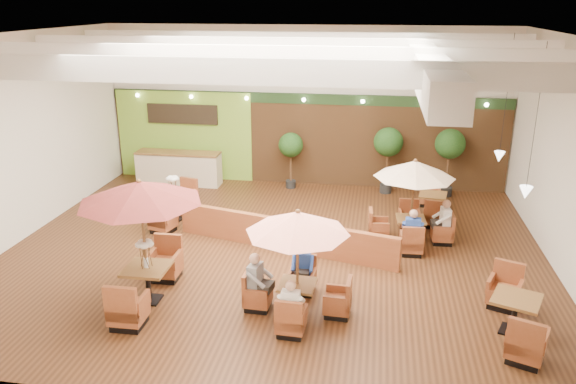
% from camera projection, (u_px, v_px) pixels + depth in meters
% --- Properties ---
extents(room, '(14.04, 14.00, 5.52)m').
position_uv_depth(room, '(290.00, 107.00, 14.71)').
color(room, '#381E0F').
rests_on(room, ground).
extents(service_counter, '(3.00, 0.75, 1.18)m').
position_uv_depth(service_counter, '(179.00, 168.00, 20.03)').
color(service_counter, beige).
rests_on(service_counter, ground).
extents(booth_divider, '(6.07, 1.77, 0.86)m').
position_uv_depth(booth_divider, '(283.00, 234.00, 14.76)').
color(booth_divider, brown).
rests_on(booth_divider, ground).
extents(table_0, '(2.61, 2.75, 2.82)m').
position_uv_depth(table_0, '(141.00, 210.00, 11.68)').
color(table_0, brown).
rests_on(table_0, ground).
extents(table_1, '(2.28, 2.28, 2.33)m').
position_uv_depth(table_1, '(298.00, 242.00, 11.40)').
color(table_1, brown).
rests_on(table_1, ground).
extents(table_2, '(2.29, 2.29, 2.34)m').
position_uv_depth(table_2, '(414.00, 185.00, 14.90)').
color(table_2, brown).
rests_on(table_2, ground).
extents(table_3, '(1.05, 2.67, 1.53)m').
position_uv_depth(table_3, '(174.00, 204.00, 16.75)').
color(table_3, brown).
rests_on(table_3, ground).
extents(table_4, '(1.14, 2.78, 0.98)m').
position_uv_depth(table_4, '(514.00, 315.00, 11.09)').
color(table_4, brown).
rests_on(table_4, ground).
extents(table_5, '(0.91, 2.44, 0.89)m').
position_uv_depth(table_5, '(432.00, 205.00, 17.12)').
color(table_5, brown).
rests_on(table_5, ground).
extents(topiary_0, '(0.85, 0.85, 1.97)m').
position_uv_depth(topiary_0, '(291.00, 147.00, 19.32)').
color(topiary_0, black).
rests_on(topiary_0, ground).
extents(topiary_1, '(0.98, 0.98, 2.27)m').
position_uv_depth(topiary_1, '(388.00, 145.00, 18.75)').
color(topiary_1, black).
rests_on(topiary_1, ground).
extents(topiary_2, '(0.99, 0.99, 2.29)m').
position_uv_depth(topiary_2, '(450.00, 147.00, 18.44)').
color(topiary_2, black).
rests_on(topiary_2, ground).
extents(diner_0, '(0.36, 0.29, 0.74)m').
position_uv_depth(diner_0, '(291.00, 301.00, 10.90)').
color(diner_0, white).
rests_on(diner_0, ground).
extents(diner_1, '(0.35, 0.28, 0.71)m').
position_uv_depth(diner_1, '(303.00, 263.00, 12.48)').
color(diner_1, '#274AAA').
rests_on(diner_1, ground).
extents(diner_2, '(0.38, 0.44, 0.83)m').
position_uv_depth(diner_2, '(257.00, 276.00, 11.81)').
color(diner_2, gray).
rests_on(diner_2, ground).
extents(diner_3, '(0.39, 0.32, 0.80)m').
position_uv_depth(diner_3, '(413.00, 227.00, 14.38)').
color(diner_3, '#274AAA').
rests_on(diner_3, ground).
extents(diner_4, '(0.35, 0.41, 0.79)m').
position_uv_depth(diner_4, '(444.00, 217.00, 15.05)').
color(diner_4, white).
rests_on(diner_4, ground).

